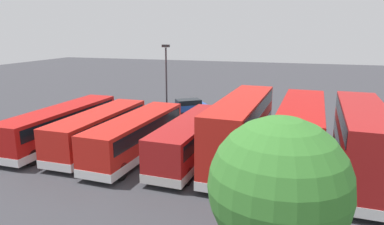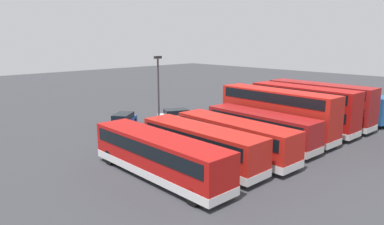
{
  "view_description": "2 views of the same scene",
  "coord_description": "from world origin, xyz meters",
  "px_view_note": "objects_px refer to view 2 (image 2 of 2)",
  "views": [
    {
      "loc": [
        -7.18,
        32.57,
        8.97
      ],
      "look_at": [
        2.48,
        1.81,
        1.34
      ],
      "focal_mm": 32.46,
      "sensor_mm": 36.0,
      "label": 1
    },
    {
      "loc": [
        25.01,
        27.78,
        9.27
      ],
      "look_at": [
        -0.67,
        1.3,
        1.52
      ],
      "focal_mm": 33.03,
      "sensor_mm": 36.0,
      "label": 2
    }
  ],
  "objects_px": {
    "bus_single_deck_fourth": "(261,128)",
    "bus_single_deck_seventh": "(158,155)",
    "bus_single_deck_fifth": "(235,137)",
    "car_hatchback_silver": "(123,120)",
    "lamp_post_tall": "(158,91)",
    "bus_double_decker_third": "(277,112)",
    "box_truck_blue": "(363,107)",
    "bus_double_decker_near_end": "(319,103)",
    "bus_single_deck_sixth": "(201,145)",
    "car_small_green": "(177,116)",
    "bus_double_decker_second": "(303,107)"
  },
  "relations": [
    {
      "from": "bus_double_decker_second",
      "to": "bus_single_deck_fifth",
      "type": "height_order",
      "value": "bus_double_decker_second"
    },
    {
      "from": "bus_single_deck_fifth",
      "to": "bus_single_deck_seventh",
      "type": "relative_size",
      "value": 0.91
    },
    {
      "from": "bus_double_decker_third",
      "to": "bus_single_deck_sixth",
      "type": "height_order",
      "value": "bus_double_decker_third"
    },
    {
      "from": "bus_double_decker_third",
      "to": "lamp_post_tall",
      "type": "xyz_separation_m",
      "value": [
        8.35,
        -7.41,
        2.09
      ]
    },
    {
      "from": "bus_double_decker_near_end",
      "to": "lamp_post_tall",
      "type": "xyz_separation_m",
      "value": [
        15.74,
        -7.98,
        2.09
      ]
    },
    {
      "from": "bus_double_decker_third",
      "to": "car_hatchback_silver",
      "type": "distance_m",
      "value": 16.05
    },
    {
      "from": "bus_single_deck_fourth",
      "to": "car_hatchback_silver",
      "type": "height_order",
      "value": "bus_single_deck_fourth"
    },
    {
      "from": "car_hatchback_silver",
      "to": "lamp_post_tall",
      "type": "relative_size",
      "value": 0.6
    },
    {
      "from": "bus_double_decker_second",
      "to": "bus_single_deck_fourth",
      "type": "xyz_separation_m",
      "value": [
        7.22,
        0.04,
        -0.83
      ]
    },
    {
      "from": "bus_double_decker_near_end",
      "to": "bus_single_deck_fourth",
      "type": "distance_m",
      "value": 10.77
    },
    {
      "from": "bus_single_deck_seventh",
      "to": "car_small_green",
      "type": "bearing_deg",
      "value": -136.2
    },
    {
      "from": "bus_double_decker_third",
      "to": "bus_single_deck_sixth",
      "type": "bearing_deg",
      "value": 2.68
    },
    {
      "from": "car_hatchback_silver",
      "to": "car_small_green",
      "type": "bearing_deg",
      "value": 158.92
    },
    {
      "from": "bus_double_decker_third",
      "to": "car_small_green",
      "type": "bearing_deg",
      "value": -77.55
    },
    {
      "from": "box_truck_blue",
      "to": "lamp_post_tall",
      "type": "bearing_deg",
      "value": -27.29
    },
    {
      "from": "bus_single_deck_sixth",
      "to": "box_truck_blue",
      "type": "relative_size",
      "value": 1.35
    },
    {
      "from": "bus_single_deck_fifth",
      "to": "bus_double_decker_second",
      "type": "bearing_deg",
      "value": -178.03
    },
    {
      "from": "bus_single_deck_fifth",
      "to": "car_hatchback_silver",
      "type": "xyz_separation_m",
      "value": [
        0.93,
        -14.53,
        -0.92
      ]
    },
    {
      "from": "bus_double_decker_third",
      "to": "bus_single_deck_fourth",
      "type": "relative_size",
      "value": 1.11
    },
    {
      "from": "bus_single_deck_fourth",
      "to": "car_small_green",
      "type": "relative_size",
      "value": 2.25
    },
    {
      "from": "box_truck_blue",
      "to": "bus_double_decker_third",
      "type": "bearing_deg",
      "value": -14.94
    },
    {
      "from": "bus_double_decker_near_end",
      "to": "bus_single_deck_fourth",
      "type": "height_order",
      "value": "bus_double_decker_near_end"
    },
    {
      "from": "bus_double_decker_second",
      "to": "box_truck_blue",
      "type": "distance_m",
      "value": 9.05
    },
    {
      "from": "car_hatchback_silver",
      "to": "car_small_green",
      "type": "distance_m",
      "value": 6.25
    },
    {
      "from": "bus_double_decker_near_end",
      "to": "bus_single_deck_fifth",
      "type": "relative_size",
      "value": 1.05
    },
    {
      "from": "bus_double_decker_near_end",
      "to": "lamp_post_tall",
      "type": "relative_size",
      "value": 1.49
    },
    {
      "from": "bus_single_deck_sixth",
      "to": "car_hatchback_silver",
      "type": "xyz_separation_m",
      "value": [
        -2.41,
        -14.11,
        -0.92
      ]
    },
    {
      "from": "bus_single_deck_fifth",
      "to": "car_hatchback_silver",
      "type": "bearing_deg",
      "value": -86.32
    },
    {
      "from": "bus_single_deck_sixth",
      "to": "car_small_green",
      "type": "bearing_deg",
      "value": -124.81
    },
    {
      "from": "bus_double_decker_near_end",
      "to": "bus_single_deck_seventh",
      "type": "distance_m",
      "value": 21.88
    },
    {
      "from": "bus_single_deck_fourth",
      "to": "car_hatchback_silver",
      "type": "distance_m",
      "value": 15.07
    },
    {
      "from": "bus_double_decker_third",
      "to": "box_truck_blue",
      "type": "xyz_separation_m",
      "value": [
        -12.46,
        3.33,
        -0.74
      ]
    },
    {
      "from": "bus_single_deck_fourth",
      "to": "bus_single_deck_seventh",
      "type": "relative_size",
      "value": 0.89
    },
    {
      "from": "bus_single_deck_fourth",
      "to": "bus_single_deck_fifth",
      "type": "xyz_separation_m",
      "value": [
        4.06,
        0.34,
        0.0
      ]
    },
    {
      "from": "car_hatchback_silver",
      "to": "car_small_green",
      "type": "height_order",
      "value": "same"
    },
    {
      "from": "bus_double_decker_near_end",
      "to": "bus_single_deck_seventh",
      "type": "xyz_separation_m",
      "value": [
        21.86,
        -0.46,
        -0.83
      ]
    },
    {
      "from": "bus_double_decker_second",
      "to": "bus_single_deck_fourth",
      "type": "distance_m",
      "value": 7.27
    },
    {
      "from": "bus_double_decker_near_end",
      "to": "car_hatchback_silver",
      "type": "xyz_separation_m",
      "value": [
        15.74,
        -14.17,
        -1.75
      ]
    },
    {
      "from": "bus_single_deck_fifth",
      "to": "bus_single_deck_seventh",
      "type": "bearing_deg",
      "value": -6.6
    },
    {
      "from": "bus_double_decker_near_end",
      "to": "bus_double_decker_third",
      "type": "xyz_separation_m",
      "value": [
        7.4,
        -0.57,
        0.0
      ]
    },
    {
      "from": "bus_double_decker_second",
      "to": "bus_double_decker_third",
      "type": "distance_m",
      "value": 3.92
    },
    {
      "from": "bus_double_decker_second",
      "to": "box_truck_blue",
      "type": "height_order",
      "value": "bus_double_decker_second"
    },
    {
      "from": "bus_double_decker_second",
      "to": "bus_single_deck_sixth",
      "type": "height_order",
      "value": "bus_double_decker_second"
    },
    {
      "from": "bus_single_deck_sixth",
      "to": "lamp_post_tall",
      "type": "xyz_separation_m",
      "value": [
        -2.41,
        -7.91,
        2.92
      ]
    },
    {
      "from": "box_truck_blue",
      "to": "bus_single_deck_sixth",
      "type": "bearing_deg",
      "value": -6.93
    },
    {
      "from": "bus_double_decker_third",
      "to": "box_truck_blue",
      "type": "height_order",
      "value": "bus_double_decker_third"
    },
    {
      "from": "bus_double_decker_second",
      "to": "lamp_post_tall",
      "type": "xyz_separation_m",
      "value": [
        12.23,
        -7.95,
        2.09
      ]
    },
    {
      "from": "lamp_post_tall",
      "to": "bus_single_deck_fifth",
      "type": "bearing_deg",
      "value": 96.43
    },
    {
      "from": "bus_single_deck_fourth",
      "to": "bus_single_deck_seventh",
      "type": "xyz_separation_m",
      "value": [
        11.12,
        -0.47,
        0.0
      ]
    },
    {
      "from": "car_hatchback_silver",
      "to": "bus_single_deck_fourth",
      "type": "bearing_deg",
      "value": 109.41
    }
  ]
}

